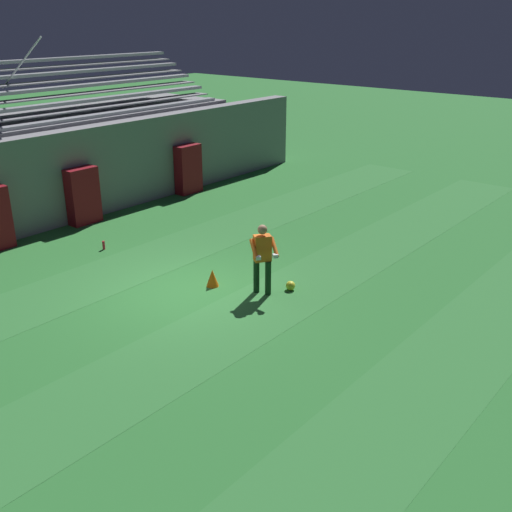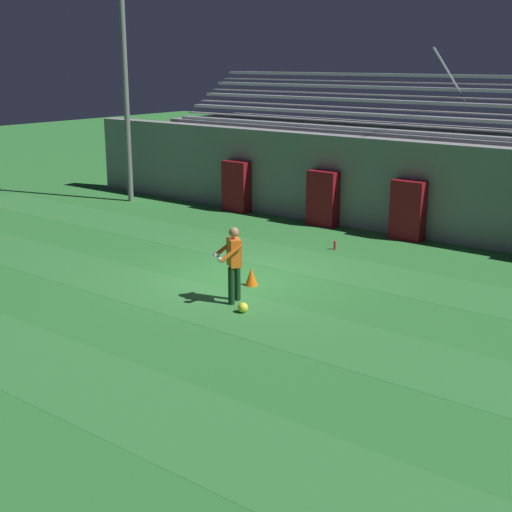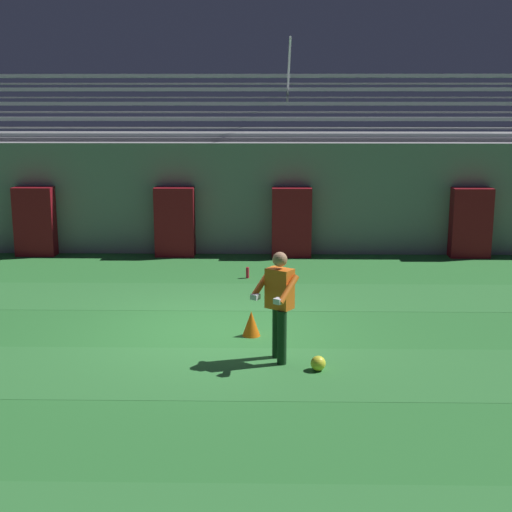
% 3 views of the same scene
% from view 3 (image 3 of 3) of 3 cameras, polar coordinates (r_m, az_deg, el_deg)
% --- Properties ---
extents(ground_plane, '(80.00, 80.00, 0.00)m').
position_cam_3_polar(ground_plane, '(12.23, -3.21, -5.93)').
color(ground_plane, '#2D7533').
extents(turf_stripe_mid, '(28.00, 2.04, 0.01)m').
position_cam_3_polar(turf_stripe_mid, '(10.42, -3.99, -9.23)').
color(turf_stripe_mid, '#337A38').
rests_on(turf_stripe_mid, ground).
extents(turf_stripe_far, '(28.00, 2.04, 0.01)m').
position_cam_3_polar(turf_stripe_far, '(14.27, -2.58, -3.23)').
color(turf_stripe_far, '#337A38').
rests_on(turf_stripe_far, ground).
extents(back_wall, '(24.00, 0.60, 2.80)m').
position_cam_3_polar(back_wall, '(18.26, -1.77, 4.67)').
color(back_wall, gray).
rests_on(back_wall, ground).
extents(padding_pillar_gate_left, '(0.98, 0.44, 1.73)m').
position_cam_3_polar(padding_pillar_gate_left, '(17.93, -6.52, 2.72)').
color(padding_pillar_gate_left, maroon).
rests_on(padding_pillar_gate_left, ground).
extents(padding_pillar_gate_right, '(0.98, 0.44, 1.73)m').
position_cam_3_polar(padding_pillar_gate_right, '(17.79, 2.87, 2.71)').
color(padding_pillar_gate_right, maroon).
rests_on(padding_pillar_gate_right, ground).
extents(padding_pillar_far_left, '(0.98, 0.44, 1.73)m').
position_cam_3_polar(padding_pillar_far_left, '(18.72, -17.26, 2.65)').
color(padding_pillar_far_left, maroon).
rests_on(padding_pillar_far_left, ground).
extents(padding_pillar_far_right, '(0.98, 0.44, 1.73)m').
position_cam_3_polar(padding_pillar_far_right, '(18.47, 16.80, 2.56)').
color(padding_pillar_far_right, maroon).
rests_on(padding_pillar_far_right, ground).
extents(bleacher_stand, '(18.00, 4.05, 5.43)m').
position_cam_3_polar(bleacher_stand, '(20.57, -1.45, 5.82)').
color(bleacher_stand, gray).
rests_on(bleacher_stand, ground).
extents(goalkeeper, '(0.74, 0.72, 1.67)m').
position_cam_3_polar(goalkeeper, '(10.52, 1.85, -3.51)').
color(goalkeeper, '#143319').
rests_on(goalkeeper, ground).
extents(soccer_ball, '(0.22, 0.22, 0.22)m').
position_cam_3_polar(soccer_ball, '(10.45, 4.99, -8.55)').
color(soccer_ball, yellow).
rests_on(soccer_ball, ground).
extents(traffic_cone, '(0.30, 0.30, 0.42)m').
position_cam_3_polar(traffic_cone, '(11.86, -0.38, -5.42)').
color(traffic_cone, orange).
rests_on(traffic_cone, ground).
extents(water_bottle, '(0.07, 0.07, 0.24)m').
position_cam_3_polar(water_bottle, '(15.69, -0.69, -1.35)').
color(water_bottle, red).
rests_on(water_bottle, ground).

